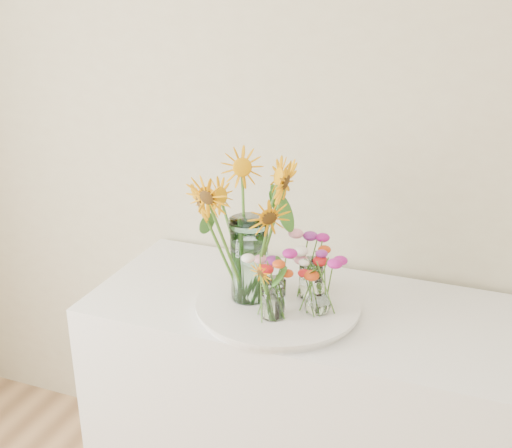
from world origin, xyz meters
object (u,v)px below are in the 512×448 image
(counter, at_px, (308,422))
(small_vase_a, at_px, (273,299))
(small_vase_b, at_px, (318,296))
(mason_jar, at_px, (249,260))
(tray, at_px, (278,307))
(small_vase_c, at_px, (311,279))

(counter, relative_size, small_vase_a, 11.47)
(small_vase_b, bearing_deg, mason_jar, 177.00)
(tray, distance_m, small_vase_a, 0.11)
(small_vase_c, bearing_deg, small_vase_b, -60.95)
(small_vase_b, bearing_deg, small_vase_a, -147.88)
(small_vase_a, relative_size, small_vase_c, 0.96)
(small_vase_c, bearing_deg, small_vase_a, -112.79)
(counter, relative_size, mason_jar, 5.26)
(small_vase_b, bearing_deg, small_vase_c, 119.05)
(small_vase_c, bearing_deg, tray, -138.82)
(counter, distance_m, tray, 0.48)
(tray, bearing_deg, small_vase_a, -79.74)
(counter, relative_size, small_vase_b, 12.37)
(small_vase_b, xyz_separation_m, small_vase_c, (-0.05, 0.09, 0.01))
(counter, bearing_deg, small_vase_b, -64.68)
(tray, relative_size, mason_jar, 1.80)
(tray, distance_m, small_vase_b, 0.15)
(small_vase_a, relative_size, small_vase_b, 1.08)
(mason_jar, distance_m, small_vase_a, 0.15)
(mason_jar, bearing_deg, tray, 1.77)
(counter, height_order, mason_jar, mason_jar)
(tray, xyz_separation_m, mason_jar, (-0.09, -0.00, 0.15))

